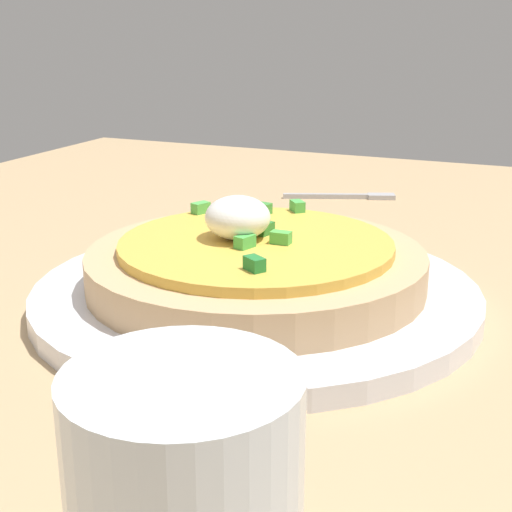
# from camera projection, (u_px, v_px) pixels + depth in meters

# --- Properties ---
(dining_table) EXTENTS (1.14, 0.83, 0.02)m
(dining_table) POSITION_uv_depth(u_px,v_px,m) (135.00, 299.00, 0.53)
(dining_table) COLOR tan
(dining_table) RESTS_ON ground
(plate) EXTENTS (0.29, 0.29, 0.01)m
(plate) POSITION_uv_depth(u_px,v_px,m) (256.00, 294.00, 0.49)
(plate) COLOR white
(plate) RESTS_ON dining_table
(pizza) EXTENTS (0.22, 0.22, 0.06)m
(pizza) POSITION_uv_depth(u_px,v_px,m) (255.00, 262.00, 0.49)
(pizza) COLOR tan
(pizza) RESTS_ON plate
(fork) EXTENTS (0.05, 0.11, 0.00)m
(fork) POSITION_uv_depth(u_px,v_px,m) (349.00, 196.00, 0.78)
(fork) COLOR #B7B7BC
(fork) RESTS_ON dining_table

